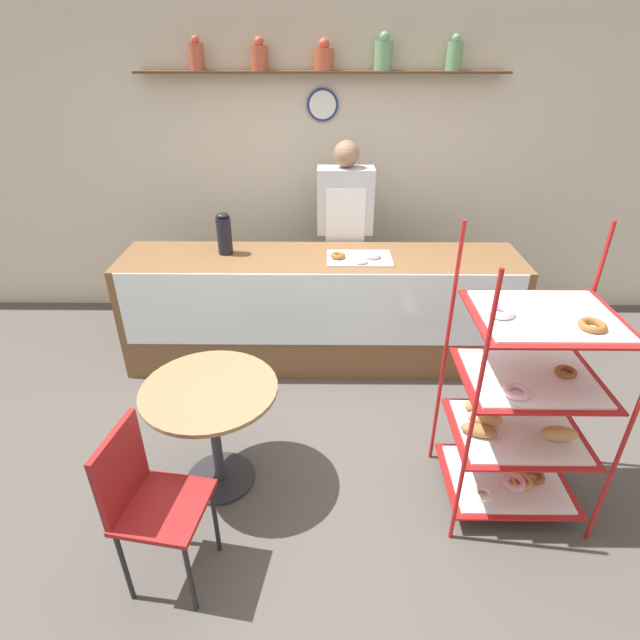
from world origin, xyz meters
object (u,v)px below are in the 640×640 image
(pastry_rack, at_px, (522,408))
(cafe_chair, at_px, (145,493))
(person_worker, at_px, (344,235))
(donut_tray_counter, at_px, (359,258))
(cafe_table, at_px, (212,412))
(coffee_carafe, at_px, (224,234))

(pastry_rack, distance_m, cafe_chair, 1.95)
(person_worker, height_order, cafe_chair, person_worker)
(pastry_rack, height_order, donut_tray_counter, pastry_rack)
(cafe_table, xyz_separation_m, donut_tray_counter, (0.89, 1.32, 0.40))
(cafe_chair, bearing_deg, pastry_rack, -65.52)
(person_worker, bearing_deg, cafe_chair, -111.95)
(pastry_rack, bearing_deg, donut_tray_counter, 119.31)
(person_worker, relative_size, cafe_chair, 1.89)
(person_worker, xyz_separation_m, donut_tray_counter, (0.09, -0.53, 0.01))
(cafe_table, relative_size, cafe_chair, 0.85)
(pastry_rack, height_order, coffee_carafe, pastry_rack)
(pastry_rack, distance_m, coffee_carafe, 2.42)
(cafe_table, bearing_deg, coffee_carafe, 95.34)
(person_worker, bearing_deg, cafe_table, -113.50)
(cafe_chair, bearing_deg, person_worker, -12.51)
(pastry_rack, xyz_separation_m, cafe_table, (-1.69, 0.10, -0.13))
(cafe_chair, relative_size, donut_tray_counter, 1.84)
(pastry_rack, relative_size, cafe_chair, 1.77)
(cafe_table, bearing_deg, donut_tray_counter, 55.84)
(pastry_rack, distance_m, donut_tray_counter, 1.65)
(coffee_carafe, bearing_deg, person_worker, 23.77)
(person_worker, bearing_deg, pastry_rack, -65.55)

